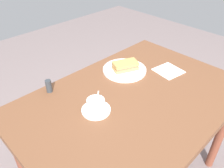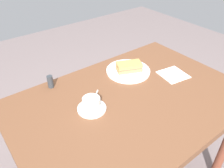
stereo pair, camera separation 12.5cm
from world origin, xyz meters
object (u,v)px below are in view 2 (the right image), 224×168
(dining_table, at_px, (131,111))
(sandwich_front, at_px, (129,67))
(spoon, at_px, (95,97))
(salt_shaker, at_px, (50,82))
(napkin, at_px, (173,75))
(coffee_cup, at_px, (91,103))
(sandwich_plate, at_px, (128,71))
(coffee_saucer, at_px, (92,108))

(dining_table, relative_size, sandwich_front, 7.24)
(sandwich_front, distance_m, spoon, 0.33)
(salt_shaker, bearing_deg, spoon, 119.09)
(napkin, distance_m, salt_shaker, 0.72)
(coffee_cup, relative_size, salt_shaker, 1.43)
(sandwich_plate, xyz_separation_m, salt_shaker, (0.45, -0.14, 0.03))
(coffee_cup, bearing_deg, coffee_saucer, -124.03)
(sandwich_front, xyz_separation_m, coffee_cup, (0.37, 0.15, 0.00))
(spoon, bearing_deg, sandwich_plate, -162.15)
(spoon, bearing_deg, coffee_saucer, 43.58)
(dining_table, distance_m, coffee_cup, 0.25)
(coffee_saucer, relative_size, coffee_cup, 1.37)
(sandwich_plate, relative_size, coffee_cup, 2.59)
(sandwich_front, height_order, coffee_cup, coffee_cup)
(coffee_cup, relative_size, spoon, 1.30)
(sandwich_front, relative_size, napkin, 1.12)
(coffee_saucer, bearing_deg, dining_table, 164.97)
(coffee_cup, bearing_deg, spoon, -136.18)
(dining_table, xyz_separation_m, coffee_cup, (0.21, -0.05, 0.13))
(sandwich_plate, distance_m, spoon, 0.33)
(salt_shaker, bearing_deg, coffee_cup, 104.47)
(salt_shaker, bearing_deg, sandwich_front, 162.00)
(coffee_saucer, height_order, coffee_cup, coffee_cup)
(sandwich_plate, xyz_separation_m, coffee_saucer, (0.37, 0.15, -0.00))
(coffee_saucer, bearing_deg, spoon, -136.42)
(sandwich_front, bearing_deg, salt_shaker, -18.00)
(dining_table, relative_size, spoon, 15.34)
(dining_table, height_order, sandwich_plate, sandwich_plate)
(spoon, bearing_deg, salt_shaker, -60.91)
(sandwich_front, xyz_separation_m, napkin, (-0.19, 0.19, -0.04))
(spoon, height_order, salt_shaker, salt_shaker)
(napkin, height_order, salt_shaker, salt_shaker)
(dining_table, relative_size, salt_shaker, 16.87)
(sandwich_front, xyz_separation_m, salt_shaker, (0.45, -0.15, -0.00))
(sandwich_plate, relative_size, salt_shaker, 3.71)
(napkin, bearing_deg, spoon, -10.31)
(coffee_saucer, distance_m, spoon, 0.08)
(coffee_saucer, distance_m, napkin, 0.56)
(coffee_cup, distance_m, salt_shaker, 0.31)
(sandwich_plate, bearing_deg, napkin, 135.12)
(coffee_cup, distance_m, napkin, 0.57)
(napkin, relative_size, salt_shaker, 2.07)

